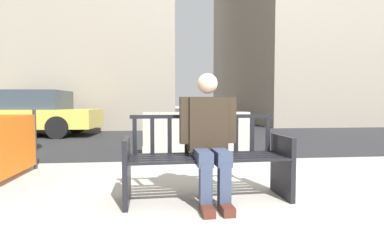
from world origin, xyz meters
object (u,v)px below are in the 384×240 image
street_bench (207,162)px  car_taxi_near (21,113)px  seated_person (209,134)px  jersey_barrier_centre (196,138)px

street_bench → car_taxi_near: bearing=125.4°
street_bench → seated_person: bearing=-80.4°
street_bench → jersey_barrier_centre: (0.20, 2.55, -0.06)m
street_bench → jersey_barrier_centre: street_bench is taller
street_bench → seated_person: 0.30m
car_taxi_near → seated_person: bearing=-54.8°
seated_person → jersey_barrier_centre: bearing=85.8°
street_bench → car_taxi_near: car_taxi_near is taller
jersey_barrier_centre → seated_person: bearing=-94.2°
street_bench → seated_person: (0.01, -0.06, 0.29)m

